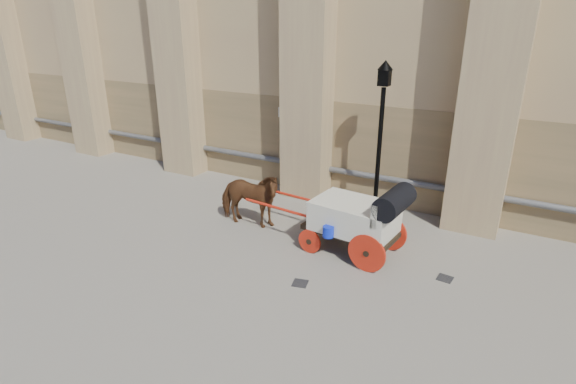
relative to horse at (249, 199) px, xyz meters
The scene contains 6 objects.
ground 1.73m from the horse, 31.92° to the right, with size 90.00×90.00×0.00m, color slate.
horse is the anchor object (origin of this frame).
carriage 3.17m from the horse, ahead, with size 4.27×1.57×1.83m.
street_lamp 3.89m from the horse, 38.62° to the left, with size 0.41×0.41×4.34m.
drain_grate_near 3.28m from the horse, 36.24° to the right, with size 0.32×0.32×0.01m, color black.
drain_grate_far 5.31m from the horse, ahead, with size 0.32×0.32×0.01m, color black.
Camera 1 is at (5.08, -8.41, 5.36)m, focal length 28.00 mm.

